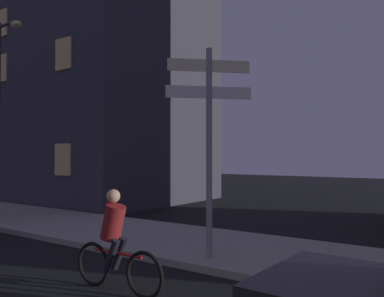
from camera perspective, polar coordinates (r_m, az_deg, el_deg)
The scene contains 5 objects.
sidewalk_kerb at distance 8.58m, azimuth 12.68°, elevation -15.00°, with size 40.00×3.34×0.14m, color #9E9991.
signpost at distance 7.83m, azimuth 2.48°, elevation 2.53°, with size 1.25×1.25×4.13m.
street_lamp at distance 14.31m, azimuth -25.88°, elevation 5.89°, with size 1.32×0.28×6.36m.
cyclist at distance 6.53m, azimuth -10.99°, elevation -13.35°, with size 1.82×0.33×1.61m.
building_left_block at distance 22.20m, azimuth -16.46°, elevation 12.94°, with size 13.02×8.03×14.99m.
Camera 1 is at (3.16, -0.66, 2.14)m, focal length 37.04 mm.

